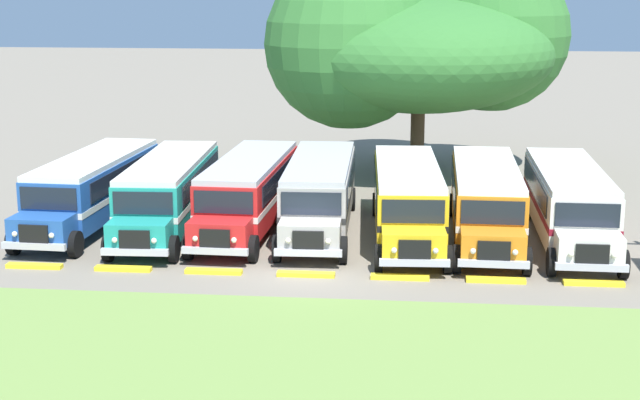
{
  "coord_description": "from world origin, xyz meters",
  "views": [
    {
      "loc": [
        3.65,
        -31.73,
        9.93
      ],
      "look_at": [
        0.0,
        4.18,
        1.6
      ],
      "focal_mm": 53.41,
      "sensor_mm": 36.0,
      "label": 1
    }
  ],
  "objects_px": {
    "parked_bus_slot_3": "(320,191)",
    "parked_bus_slot_5": "(486,198)",
    "parked_bus_slot_0": "(93,187)",
    "parked_bus_slot_1": "(169,190)",
    "parked_bus_slot_6": "(569,200)",
    "parked_bus_slot_4": "(408,197)",
    "parked_bus_slot_2": "(248,190)",
    "broad_shade_tree": "(417,46)"
  },
  "relations": [
    {
      "from": "parked_bus_slot_2",
      "to": "parked_bus_slot_6",
      "type": "height_order",
      "value": "same"
    },
    {
      "from": "parked_bus_slot_6",
      "to": "broad_shade_tree",
      "type": "relative_size",
      "value": 0.7
    },
    {
      "from": "parked_bus_slot_6",
      "to": "parked_bus_slot_4",
      "type": "bearing_deg",
      "value": -88.71
    },
    {
      "from": "parked_bus_slot_0",
      "to": "parked_bus_slot_4",
      "type": "distance_m",
      "value": 13.07
    },
    {
      "from": "parked_bus_slot_0",
      "to": "parked_bus_slot_6",
      "type": "relative_size",
      "value": 1.0
    },
    {
      "from": "parked_bus_slot_0",
      "to": "parked_bus_slot_5",
      "type": "height_order",
      "value": "same"
    },
    {
      "from": "parked_bus_slot_1",
      "to": "parked_bus_slot_6",
      "type": "xyz_separation_m",
      "value": [
        16.01,
        -0.22,
        0.0
      ]
    },
    {
      "from": "parked_bus_slot_2",
      "to": "broad_shade_tree",
      "type": "distance_m",
      "value": 14.65
    },
    {
      "from": "parked_bus_slot_5",
      "to": "parked_bus_slot_6",
      "type": "distance_m",
      "value": 3.19
    },
    {
      "from": "parked_bus_slot_5",
      "to": "parked_bus_slot_6",
      "type": "bearing_deg",
      "value": 89.9
    },
    {
      "from": "parked_bus_slot_2",
      "to": "parked_bus_slot_6",
      "type": "bearing_deg",
      "value": 89.08
    },
    {
      "from": "parked_bus_slot_2",
      "to": "parked_bus_slot_6",
      "type": "xyz_separation_m",
      "value": [
        12.78,
        -0.65,
        0.0
      ]
    },
    {
      "from": "parked_bus_slot_1",
      "to": "broad_shade_tree",
      "type": "bearing_deg",
      "value": 138.66
    },
    {
      "from": "parked_bus_slot_6",
      "to": "parked_bus_slot_0",
      "type": "bearing_deg",
      "value": -91.19
    },
    {
      "from": "parked_bus_slot_1",
      "to": "parked_bus_slot_3",
      "type": "bearing_deg",
      "value": 92.5
    },
    {
      "from": "parked_bus_slot_0",
      "to": "parked_bus_slot_2",
      "type": "relative_size",
      "value": 1.0
    },
    {
      "from": "parked_bus_slot_3",
      "to": "parked_bus_slot_1",
      "type": "bearing_deg",
      "value": -86.8
    },
    {
      "from": "parked_bus_slot_0",
      "to": "parked_bus_slot_6",
      "type": "distance_m",
      "value": 19.33
    },
    {
      "from": "parked_bus_slot_2",
      "to": "parked_bus_slot_3",
      "type": "height_order",
      "value": "same"
    },
    {
      "from": "parked_bus_slot_0",
      "to": "parked_bus_slot_1",
      "type": "bearing_deg",
      "value": 86.21
    },
    {
      "from": "parked_bus_slot_2",
      "to": "parked_bus_slot_0",
      "type": "bearing_deg",
      "value": -87.62
    },
    {
      "from": "broad_shade_tree",
      "to": "parked_bus_slot_0",
      "type": "bearing_deg",
      "value": -137.94
    },
    {
      "from": "parked_bus_slot_1",
      "to": "parked_bus_slot_2",
      "type": "xyz_separation_m",
      "value": [
        3.23,
        0.42,
        0.0
      ]
    },
    {
      "from": "parked_bus_slot_2",
      "to": "parked_bus_slot_5",
      "type": "distance_m",
      "value": 9.61
    },
    {
      "from": "parked_bus_slot_4",
      "to": "parked_bus_slot_5",
      "type": "xyz_separation_m",
      "value": [
        3.08,
        0.14,
        0.0
      ]
    },
    {
      "from": "parked_bus_slot_3",
      "to": "parked_bus_slot_6",
      "type": "relative_size",
      "value": 1.0
    },
    {
      "from": "parked_bus_slot_1",
      "to": "broad_shade_tree",
      "type": "relative_size",
      "value": 0.7
    },
    {
      "from": "parked_bus_slot_6",
      "to": "broad_shade_tree",
      "type": "height_order",
      "value": "broad_shade_tree"
    },
    {
      "from": "parked_bus_slot_3",
      "to": "parked_bus_slot_5",
      "type": "xyz_separation_m",
      "value": [
        6.66,
        -0.7,
        0.0
      ]
    },
    {
      "from": "parked_bus_slot_1",
      "to": "parked_bus_slot_5",
      "type": "height_order",
      "value": "same"
    },
    {
      "from": "parked_bus_slot_3",
      "to": "broad_shade_tree",
      "type": "relative_size",
      "value": 0.7
    },
    {
      "from": "parked_bus_slot_0",
      "to": "parked_bus_slot_2",
      "type": "xyz_separation_m",
      "value": [
        6.55,
        0.05,
        0.0
      ]
    },
    {
      "from": "parked_bus_slot_2",
      "to": "broad_shade_tree",
      "type": "xyz_separation_m",
      "value": [
        6.75,
        11.95,
        5.1
      ]
    },
    {
      "from": "parked_bus_slot_6",
      "to": "parked_bus_slot_3",
      "type": "bearing_deg",
      "value": -93.81
    },
    {
      "from": "parked_bus_slot_3",
      "to": "parked_bus_slot_5",
      "type": "relative_size",
      "value": 1.0
    },
    {
      "from": "parked_bus_slot_1",
      "to": "broad_shade_tree",
      "type": "xyz_separation_m",
      "value": [
        9.98,
        12.38,
        5.1
      ]
    },
    {
      "from": "parked_bus_slot_2",
      "to": "parked_bus_slot_3",
      "type": "xyz_separation_m",
      "value": [
        2.93,
        0.11,
        0.0
      ]
    },
    {
      "from": "parked_bus_slot_1",
      "to": "broad_shade_tree",
      "type": "height_order",
      "value": "broad_shade_tree"
    },
    {
      "from": "parked_bus_slot_1",
      "to": "parked_bus_slot_5",
      "type": "bearing_deg",
      "value": 86.8
    },
    {
      "from": "parked_bus_slot_3",
      "to": "parked_bus_slot_6",
      "type": "bearing_deg",
      "value": 83.83
    },
    {
      "from": "parked_bus_slot_4",
      "to": "parked_bus_slot_2",
      "type": "bearing_deg",
      "value": -99.56
    },
    {
      "from": "parked_bus_slot_3",
      "to": "broad_shade_tree",
      "type": "distance_m",
      "value": 13.45
    }
  ]
}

